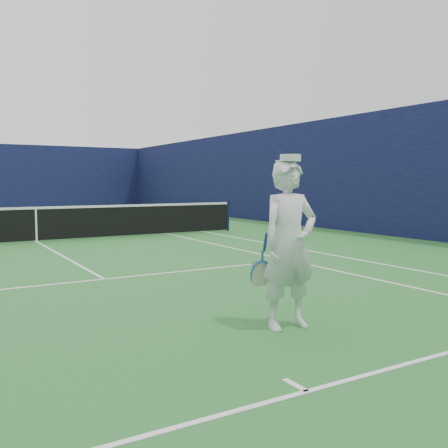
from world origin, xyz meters
The scene contains 5 objects.
ground centered at (0.00, 0.00, 0.00)m, with size 80.00×80.00×0.00m, color #296D2C.
court_markings centered at (0.00, 0.00, 0.00)m, with size 11.03×23.83×0.01m.
windscreen_fence centered at (0.00, 0.00, 2.00)m, with size 20.12×36.12×4.00m.
tennis_net centered at (0.00, 0.00, 0.55)m, with size 12.88×0.09×1.07m.
tennis_player centered at (1.00, -10.36, 0.99)m, with size 0.79×0.53×2.03m.
Camera 1 is at (-2.59, -14.94, 1.72)m, focal length 40.00 mm.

